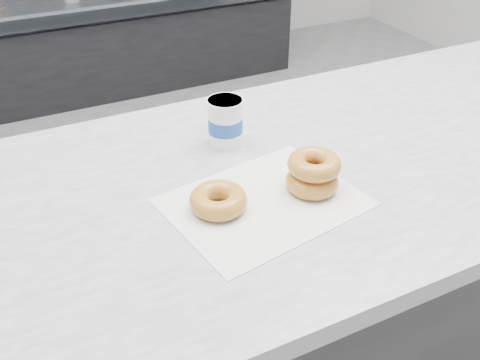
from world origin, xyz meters
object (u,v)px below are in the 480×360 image
object	(u,v)px
display_case	(101,8)
donut_stack	(313,173)
counter	(356,288)
coffee_cup	(225,122)
donut_single	(218,200)

from	to	relation	value
display_case	donut_stack	size ratio (longest dim) A/B	21.45
counter	coffee_cup	world-z (taller)	coffee_cup
counter	donut_single	xyz separation A→B (m)	(-0.42, -0.07, 0.47)
donut_stack	display_case	bearing A→B (deg)	85.24
donut_single	donut_stack	bearing A→B (deg)	-6.28
display_case	donut_stack	distance (m)	2.85
counter	donut_single	world-z (taller)	donut_single
donut_single	coffee_cup	xyz separation A→B (m)	(0.11, 0.21, 0.03)
donut_single	donut_stack	size ratio (longest dim) A/B	0.94
donut_stack	coffee_cup	size ratio (longest dim) A/B	1.07
donut_stack	coffee_cup	xyz separation A→B (m)	(-0.07, 0.23, 0.02)
counter	display_case	size ratio (longest dim) A/B	1.28
counter	donut_single	bearing A→B (deg)	-170.83
display_case	donut_stack	xyz separation A→B (m)	(-0.23, -2.81, 0.45)
display_case	donut_stack	world-z (taller)	display_case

